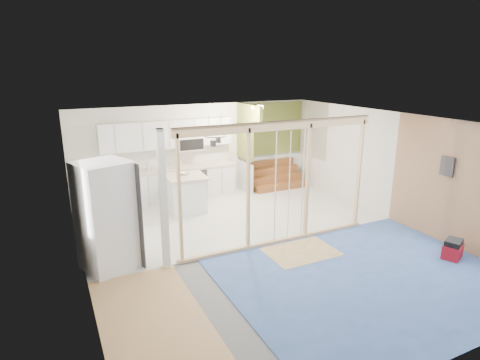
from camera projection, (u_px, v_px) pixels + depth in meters
name	position (u px, v px, depth m)	size (l,w,h in m)	color
room	(266.00, 186.00, 8.02)	(7.01, 8.01, 2.61)	slate
floor_overlays	(267.00, 243.00, 8.45)	(7.00, 8.00, 0.03)	silver
stud_frame	(254.00, 173.00, 7.82)	(4.66, 0.14, 2.60)	#D2B480
base_cabinets	(149.00, 191.00, 10.48)	(4.45, 2.24, 0.93)	silver
upper_cabinets	(170.00, 135.00, 10.82)	(3.60, 0.41, 0.85)	silver
green_partition	(265.00, 158.00, 12.14)	(2.25, 1.51, 2.60)	olive
pot_rack	(215.00, 138.00, 9.33)	(0.52, 0.52, 0.72)	black
sheathing_panel	(474.00, 190.00, 7.75)	(0.02, 4.00, 2.60)	#A37958
electrical_panel	(447.00, 166.00, 8.15)	(0.04, 0.30, 0.40)	#37363B
ceiling_light	(257.00, 107.00, 10.86)	(0.32, 0.32, 0.08)	#FFEABF
fridge	(107.00, 216.00, 7.22)	(1.12, 1.08, 2.02)	white
island	(186.00, 194.00, 10.25)	(1.04, 1.04, 0.95)	white
bowl	(185.00, 173.00, 10.22)	(0.24, 0.24, 0.06)	silver
soap_bottle_a	(148.00, 165.00, 10.71)	(0.11, 0.11, 0.28)	#ADB1C1
soap_bottle_b	(180.00, 164.00, 10.98)	(0.09, 0.09, 0.19)	silver
toolbox	(453.00, 250.00, 7.77)	(0.50, 0.45, 0.39)	maroon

